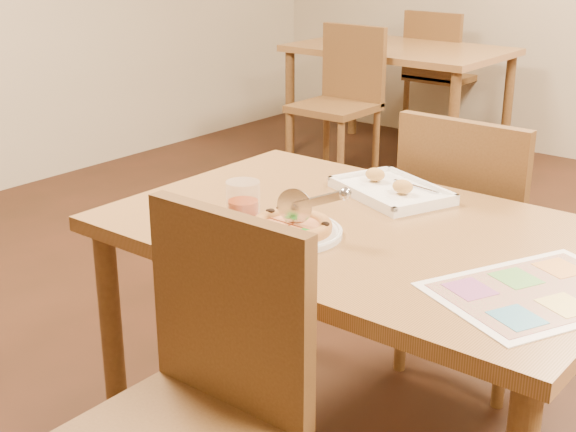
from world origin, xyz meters
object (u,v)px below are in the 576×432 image
Objects in this scene: bg_table at (399,60)px; menu at (540,292)px; dining_table at (365,258)px; plate at (288,232)px; pizza at (291,226)px; chair_far at (470,219)px; chair_near at (201,378)px; bg_chair_near at (344,85)px; appetizer_tray at (391,191)px; bg_chair_far at (437,61)px; pizza_cutter at (310,202)px; glass_tumbler at (243,205)px.

menu reaches higher than bg_table.
dining_table is 0.51m from menu.
plate reaches higher than dining_table.
bg_table is 3.58m from menu.
dining_table is 6.42× the size of pizza.
chair_near is at bearing 90.00° from chair_far.
appetizer_tray is (1.51, -1.94, 0.17)m from bg_chair_near.
menu is (2.10, -3.40, 0.16)m from bg_chair_far.
chair_near is at bearing -84.29° from appetizer_tray.
appetizer_tray reaches higher than plate.
bg_table is 3.32m from pizza_cutter.
bg_chair_far is 3.78m from plate.
appetizer_tray is at bearing -52.09° from bg_chair_near.
appetizer_tray is at bearing 85.61° from plate.
bg_chair_near is 1.23× the size of appetizer_tray.
appetizer_tray is at bearing 116.42° from bg_chair_far.
pizza is 0.61m from menu.
glass_tumbler reaches higher than appetizer_tray.
chair_far is 2.72m from bg_table.
chair_far reaches higher than pizza_cutter.
pizza is at bearing -169.03° from pizza_cutter.
appetizer_tray is 0.88× the size of menu.
pizza_cutter is at bearing -175.63° from menu.
plate is (1.48, -2.97, 0.09)m from bg_table.
chair_near is at bearing -75.84° from pizza.
bg_table is at bearing 119.74° from dining_table.
chair_near reaches higher than glass_tumbler.
bg_chair_far reaches higher than pizza_cutter.
chair_far is 0.87m from menu.
chair_near is at bearing -134.76° from menu.
bg_chair_near is at bearing 122.21° from pizza.
chair_far is 0.36× the size of bg_table.
plate is 0.15m from glass_tumbler.
chair_near reaches higher than plate.
pizza_cutter is 0.41m from appetizer_tray.
pizza_cutter is 0.20m from glass_tumbler.
chair_far is 0.79m from pizza_cutter.
glass_tumbler reaches higher than pizza.
menu is at bearing -47.66° from bg_chair_near.
pizza is (0.01, 0.00, 0.02)m from plate.
appetizer_tray is at bearing -59.26° from bg_table.
chair_far is at bearing 90.00° from chair_near.
bg_table is 3.01× the size of menu.
plate is (-0.12, 0.43, 0.16)m from chair_near.
chair_far reaches higher than appetizer_tray.
chair_far is at bearing 81.90° from pizza.
plate is at bearing 81.30° from chair_far.
bg_chair_far is at bearing 112.29° from chair_near.
appetizer_tray is 3.50× the size of glass_tumbler.
chair_far is 1.09× the size of menu.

